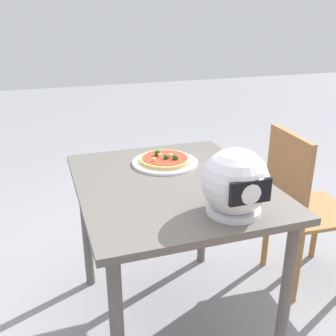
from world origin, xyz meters
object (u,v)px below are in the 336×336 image
(pizza, at_px, (165,159))
(chair_side, at_px, (300,202))
(motorcycle_helmet, at_px, (235,183))
(dining_table, at_px, (171,203))

(pizza, relative_size, chair_side, 0.28)
(motorcycle_helmet, relative_size, chair_side, 0.27)
(dining_table, bearing_deg, chair_side, -173.60)
(dining_table, distance_m, pizza, 0.26)
(dining_table, relative_size, motorcycle_helmet, 3.92)
(motorcycle_helmet, xyz_separation_m, chair_side, (-0.64, -0.43, -0.38))
(dining_table, xyz_separation_m, motorcycle_helmet, (-0.13, 0.34, 0.23))
(dining_table, xyz_separation_m, pizza, (-0.04, -0.22, 0.13))
(motorcycle_helmet, height_order, chair_side, motorcycle_helmet)
(motorcycle_helmet, bearing_deg, dining_table, -69.70)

